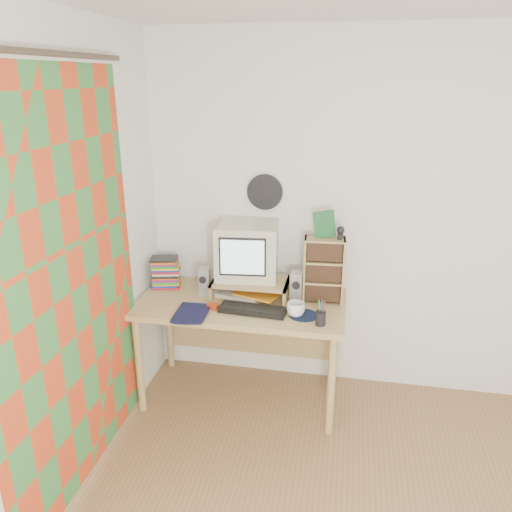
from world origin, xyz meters
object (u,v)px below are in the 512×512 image
at_px(cd_rack, 324,270).
at_px(diary, 176,311).
at_px(desk, 243,315).
at_px(keyboard, 253,310).
at_px(dvd_stack, 165,269).
at_px(mug, 296,309).
at_px(crt_monitor, 247,251).

bearing_deg(cd_rack, diary, -160.41).
bearing_deg(diary, desk, 39.30).
bearing_deg(keyboard, dvd_stack, 161.51).
relative_size(dvd_stack, mug, 2.26).
height_order(keyboard, cd_rack, cd_rack).
height_order(desk, cd_rack, cd_rack).
height_order(mug, diary, mug).
relative_size(crt_monitor, keyboard, 0.92).
height_order(keyboard, mug, mug).
distance_m(desk, cd_rack, 0.65).
height_order(crt_monitor, dvd_stack, crt_monitor).
xyz_separation_m(desk, mug, (0.39, -0.21, 0.18)).
xyz_separation_m(mug, diary, (-0.75, -0.12, -0.02)).
relative_size(keyboard, diary, 1.74).
bearing_deg(mug, dvd_stack, 163.23).
relative_size(dvd_stack, cd_rack, 0.60).
bearing_deg(dvd_stack, desk, -21.35).
height_order(desk, mug, mug).
distance_m(desk, keyboard, 0.28).
height_order(dvd_stack, diary, dvd_stack).
bearing_deg(crt_monitor, dvd_stack, 174.54).
bearing_deg(desk, dvd_stack, 171.87).
relative_size(desk, mug, 11.94).
relative_size(desk, keyboard, 3.23).
bearing_deg(keyboard, desk, 122.23).
relative_size(cd_rack, mug, 3.78).
xyz_separation_m(desk, crt_monitor, (0.01, 0.09, 0.44)).
height_order(crt_monitor, diary, crt_monitor).
relative_size(keyboard, mug, 3.70).
xyz_separation_m(dvd_stack, diary, (0.22, -0.41, -0.11)).
xyz_separation_m(cd_rack, diary, (-0.91, -0.38, -0.20)).
xyz_separation_m(desk, dvd_stack, (-0.58, 0.08, 0.27)).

